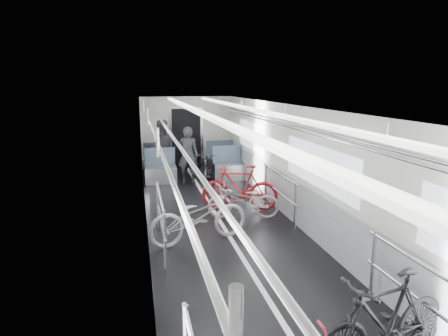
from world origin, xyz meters
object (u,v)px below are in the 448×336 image
at_px(bike_right_far, 239,188).
at_px(person_standing, 188,155).
at_px(bike_right_near, 384,322).
at_px(bike_aisle, 206,167).
at_px(bike_right_mid, 243,200).
at_px(person_seated, 161,149).
at_px(bike_left_far, 199,216).

height_order(bike_right_far, person_standing, person_standing).
height_order(bike_right_near, bike_aisle, bike_right_near).
distance_m(bike_right_mid, bike_right_far, 0.62).
height_order(bike_right_near, person_seated, person_seated).
xyz_separation_m(bike_right_far, bike_aisle, (-0.30, 2.70, -0.07)).
bearing_deg(bike_right_near, bike_right_mid, 169.62).
height_order(bike_right_near, person_standing, person_standing).
bearing_deg(person_seated, bike_aisle, 142.36).
height_order(bike_aisle, person_standing, person_standing).
xyz_separation_m(bike_aisle, person_seated, (-1.21, 0.93, 0.43)).
xyz_separation_m(bike_left_far, bike_right_near, (1.29, -3.65, 0.02)).
distance_m(bike_left_far, person_standing, 4.39).
relative_size(bike_left_far, person_seated, 1.06).
distance_m(bike_right_mid, person_seated, 4.50).
height_order(bike_right_near, bike_right_mid, bike_right_near).
bearing_deg(person_standing, bike_right_far, 121.70).
distance_m(bike_right_mid, person_standing, 3.42).
distance_m(bike_left_far, bike_right_near, 3.87).
bearing_deg(bike_right_far, bike_left_far, -15.94).
height_order(person_standing, person_seated, person_seated).
distance_m(bike_right_far, bike_aisle, 2.72).
bearing_deg(bike_aisle, bike_right_mid, -76.14).
bearing_deg(bike_left_far, person_seated, -10.77).
relative_size(bike_aisle, person_standing, 1.04).
relative_size(bike_left_far, person_standing, 1.14).
relative_size(person_standing, person_seated, 0.93).
distance_m(bike_right_near, person_seated, 9.09).
distance_m(bike_left_far, person_seated, 5.32).
height_order(bike_right_mid, person_seated, person_seated).
distance_m(person_standing, person_seated, 1.16).
relative_size(bike_right_near, person_standing, 1.04).
bearing_deg(bike_aisle, bike_left_far, -91.56).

